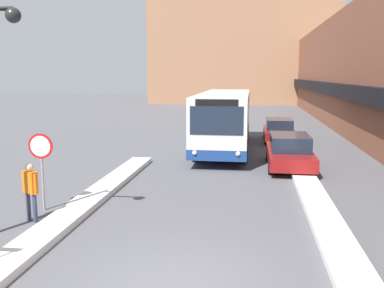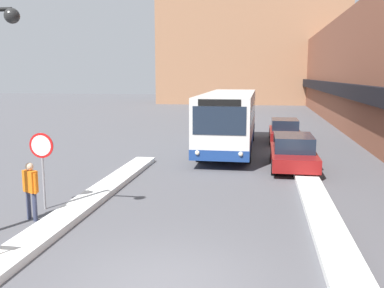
# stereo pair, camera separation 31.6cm
# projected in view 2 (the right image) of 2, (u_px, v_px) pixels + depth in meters

# --- Properties ---
(ground_plane) EXTENTS (160.00, 160.00, 0.00)m
(ground_plane) POSITION_uv_depth(u_px,v_px,m) (164.00, 285.00, 8.38)
(ground_plane) COLOR #515156
(building_row_right) EXTENTS (5.50, 60.00, 8.58)m
(building_row_right) POSITION_uv_depth(u_px,v_px,m) (383.00, 72.00, 29.47)
(building_row_right) COLOR brown
(building_row_right) RESTS_ON ground_plane
(building_backdrop_far) EXTENTS (26.00, 8.00, 17.12)m
(building_backdrop_far) POSITION_uv_depth(u_px,v_px,m) (251.00, 43.00, 60.55)
(building_backdrop_far) COLOR #996B4C
(building_backdrop_far) RESTS_ON ground_plane
(snow_bank_left) EXTENTS (0.90, 17.13, 0.20)m
(snow_bank_left) POSITION_uv_depth(u_px,v_px,m) (64.00, 218.00, 12.02)
(snow_bank_left) COLOR silver
(snow_bank_left) RESTS_ON ground_plane
(snow_bank_right) EXTENTS (0.90, 17.54, 0.19)m
(snow_bank_right) POSITION_uv_depth(u_px,v_px,m) (320.00, 210.00, 12.72)
(snow_bank_right) COLOR silver
(snow_bank_right) RESTS_ON ground_plane
(city_bus) EXTENTS (2.60, 11.10, 3.11)m
(city_bus) POSITION_uv_depth(u_px,v_px,m) (229.00, 119.00, 23.25)
(city_bus) COLOR silver
(city_bus) RESTS_ON ground_plane
(parked_car_front) EXTENTS (1.92, 4.61, 1.47)m
(parked_car_front) POSITION_uv_depth(u_px,v_px,m) (293.00, 152.00, 18.76)
(parked_car_front) COLOR maroon
(parked_car_front) RESTS_ON ground_plane
(parked_car_back) EXTENTS (1.82, 4.25, 1.39)m
(parked_car_back) POSITION_uv_depth(u_px,v_px,m) (285.00, 130.00, 26.21)
(parked_car_back) COLOR maroon
(parked_car_back) RESTS_ON ground_plane
(stop_sign) EXTENTS (0.76, 0.08, 2.36)m
(stop_sign) POSITION_uv_depth(u_px,v_px,m) (42.00, 154.00, 12.84)
(stop_sign) COLOR gray
(stop_sign) RESTS_ON ground_plane
(pedestrian) EXTENTS (0.49, 0.38, 1.66)m
(pedestrian) POSITION_uv_depth(u_px,v_px,m) (31.00, 186.00, 11.98)
(pedestrian) COLOR #333851
(pedestrian) RESTS_ON ground_plane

